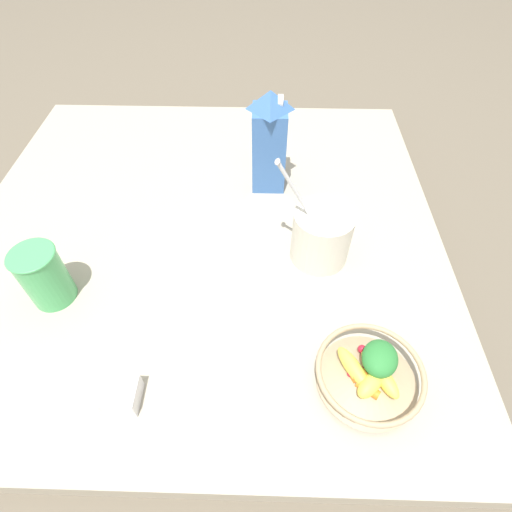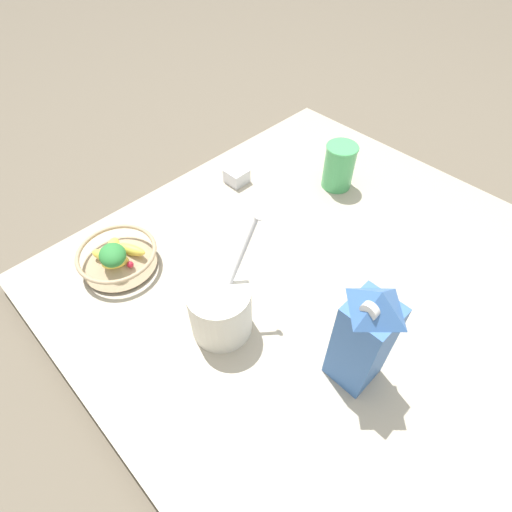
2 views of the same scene
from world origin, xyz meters
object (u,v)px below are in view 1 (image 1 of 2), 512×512
Objects in this scene: milk_carton at (269,141)px; spice_jar at (122,396)px; fruit_bowl at (370,374)px; drinking_cup at (43,275)px; yogurt_tub at (322,234)px.

milk_carton is 4.53× the size of spice_jar.
fruit_bowl is 1.42× the size of drinking_cup.
milk_carton reaches higher than drinking_cup.
milk_carton is 0.28m from yogurt_tub.
spice_jar is at bearing 133.61° from yogurt_tub.
drinking_cup is (0.17, 0.62, 0.03)m from fruit_bowl.
yogurt_tub is 4.49× the size of spice_jar.
spice_jar is (-0.60, 0.24, -0.11)m from milk_carton.
milk_carton is at bearing 24.43° from yogurt_tub.
yogurt_tub reaches higher than spice_jar.
fruit_bowl is at bearing -105.53° from drinking_cup.
fruit_bowl is at bearing -84.18° from spice_jar.
drinking_cup is (-0.13, 0.56, -0.00)m from yogurt_tub.
yogurt_tub is 0.50m from spice_jar.
drinking_cup reaches higher than spice_jar.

